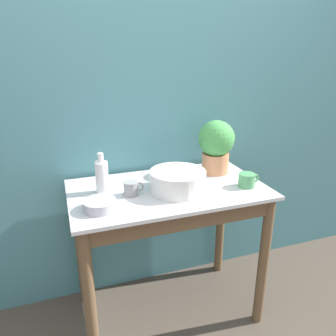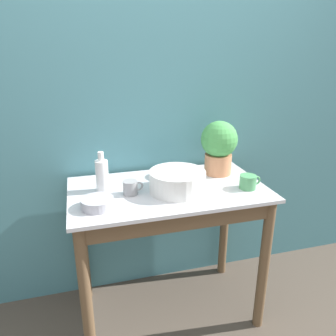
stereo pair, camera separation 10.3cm
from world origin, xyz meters
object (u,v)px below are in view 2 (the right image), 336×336
potted_plant (219,145)px  mug_green (248,182)px  bowl_small_steel (98,203)px  mug_grey (131,188)px  bowl_wash_large (177,181)px  bottle_tall (102,175)px

potted_plant → mug_green: bearing=-75.7°
potted_plant → bowl_small_steel: size_ratio=2.05×
mug_green → bowl_small_steel: (-0.83, -0.02, -0.01)m
potted_plant → mug_grey: potted_plant is taller
potted_plant → bowl_wash_large: 0.40m
potted_plant → bowl_small_steel: bearing=-159.8°
bottle_tall → mug_grey: 0.17m
bottle_tall → bowl_small_steel: 0.22m
mug_grey → mug_green: size_ratio=0.88×
potted_plant → bowl_wash_large: size_ratio=1.08×
mug_grey → mug_green: mug_green is taller
mug_grey → mug_green: 0.66m
potted_plant → bottle_tall: bearing=-173.6°
potted_plant → mug_green: (0.07, -0.27, -0.14)m
bowl_wash_large → bottle_tall: size_ratio=1.37×
bowl_wash_large → bowl_small_steel: (-0.44, -0.09, -0.03)m
bowl_wash_large → mug_green: (0.39, -0.07, -0.02)m
potted_plant → bottle_tall: potted_plant is taller
potted_plant → mug_grey: size_ratio=3.02×
bowl_wash_large → bottle_tall: bearing=164.1°
bottle_tall → mug_grey: bottle_tall is taller
bowl_wash_large → mug_green: size_ratio=2.48×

